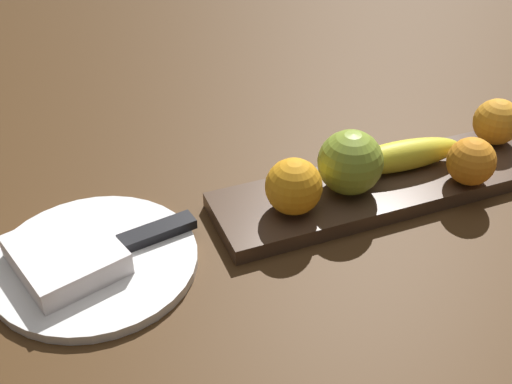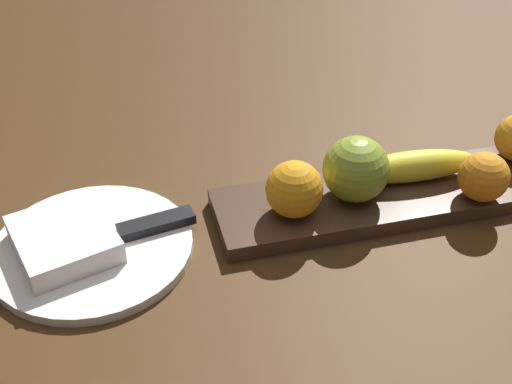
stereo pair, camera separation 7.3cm
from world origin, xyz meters
name	(u,v)px [view 2 (the right image)]	position (x,y,z in m)	size (l,w,h in m)	color
ground_plane	(434,196)	(0.00, 0.00, 0.00)	(2.40, 2.40, 0.00)	#452B13
fruit_tray	(404,195)	(0.04, 0.00, 0.01)	(0.48, 0.12, 0.02)	#463223
apple	(357,171)	(0.11, 0.00, 0.06)	(0.08, 0.08, 0.08)	olive
banana	(413,166)	(0.03, -0.02, 0.04)	(0.17, 0.04, 0.04)	yellow
orange_near_apple	(294,189)	(0.19, 0.01, 0.05)	(0.07, 0.07, 0.07)	orange
orange_center	(484,177)	(-0.03, 0.04, 0.05)	(0.06, 0.06, 0.06)	orange
dinner_plate	(93,249)	(0.43, 0.00, 0.01)	(0.23, 0.23, 0.01)	white
folded_napkin	(64,240)	(0.45, 0.00, 0.03)	(0.10, 0.11, 0.03)	white
knife	(144,228)	(0.37, -0.01, 0.02)	(0.18, 0.05, 0.01)	silver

